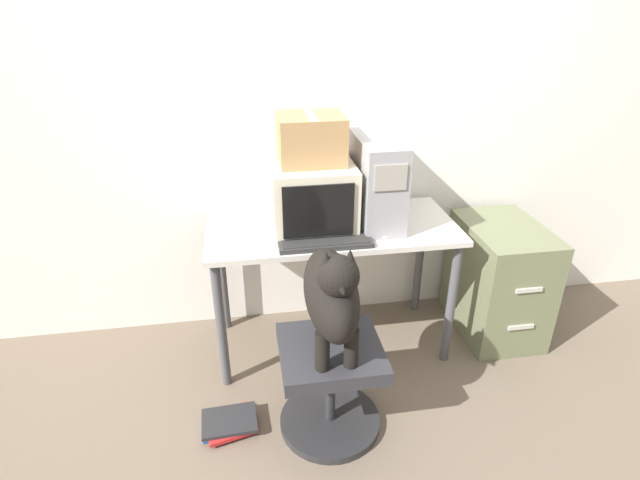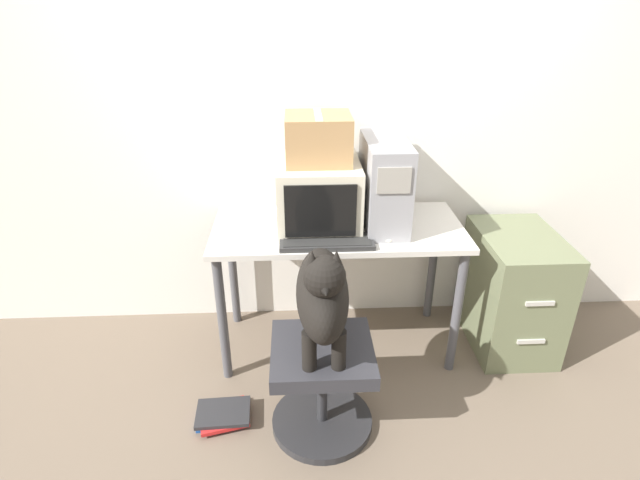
{
  "view_description": "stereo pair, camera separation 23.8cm",
  "coord_description": "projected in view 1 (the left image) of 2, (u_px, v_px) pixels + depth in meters",
  "views": [
    {
      "loc": [
        -0.45,
        -2.07,
        1.92
      ],
      "look_at": [
        -0.11,
        0.02,
        0.84
      ],
      "focal_mm": 28.0,
      "sensor_mm": 36.0,
      "label": 1
    },
    {
      "loc": [
        -0.22,
        -2.1,
        1.92
      ],
      "look_at": [
        -0.11,
        0.02,
        0.84
      ],
      "focal_mm": 28.0,
      "sensor_mm": 36.0,
      "label": 2
    }
  ],
  "objects": [
    {
      "name": "crt_monitor",
      "position": [
        311.0,
        194.0,
        2.62
      ],
      "size": [
        0.43,
        0.48,
        0.35
      ],
      "color": "beige",
      "rests_on": "desk"
    },
    {
      "name": "wall_back",
      "position": [
        321.0,
        112.0,
        2.77
      ],
      "size": [
        8.0,
        0.05,
        2.6
      ],
      "color": "white",
      "rests_on": "ground_plane"
    },
    {
      "name": "pc_tower",
      "position": [
        376.0,
        180.0,
        2.64
      ],
      "size": [
        0.21,
        0.5,
        0.46
      ],
      "color": "#99999E",
      "rests_on": "desk"
    },
    {
      "name": "filing_cabinet",
      "position": [
        498.0,
        279.0,
        3.0
      ],
      "size": [
        0.43,
        0.63,
        0.7
      ],
      "color": "#6B7251",
      "rests_on": "ground_plane"
    },
    {
      "name": "dog",
      "position": [
        332.0,
        293.0,
        2.11
      ],
      "size": [
        0.22,
        0.55,
        0.56
      ],
      "color": "black",
      "rests_on": "office_chair"
    },
    {
      "name": "computer_mouse",
      "position": [
        385.0,
        236.0,
        2.53
      ],
      "size": [
        0.06,
        0.05,
        0.03
      ],
      "color": "beige",
      "rests_on": "desk"
    },
    {
      "name": "book_stack_floor",
      "position": [
        229.0,
        423.0,
        2.42
      ],
      "size": [
        0.27,
        0.25,
        0.06
      ],
      "color": "#1E4C9E",
      "rests_on": "ground_plane"
    },
    {
      "name": "ground_plane",
      "position": [
        340.0,
        376.0,
        2.76
      ],
      "size": [
        12.0,
        12.0,
        0.0
      ],
      "primitive_type": "plane",
      "color": "#6B5B4C"
    },
    {
      "name": "desk",
      "position": [
        332.0,
        243.0,
        2.72
      ],
      "size": [
        1.34,
        0.61,
        0.78
      ],
      "color": "silver",
      "rests_on": "ground_plane"
    },
    {
      "name": "keyboard",
      "position": [
        325.0,
        242.0,
        2.48
      ],
      "size": [
        0.47,
        0.17,
        0.03
      ],
      "color": "#2D2D2D",
      "rests_on": "desk"
    },
    {
      "name": "office_chair",
      "position": [
        330.0,
        382.0,
        2.34
      ],
      "size": [
        0.49,
        0.49,
        0.48
      ],
      "color": "#262628",
      "rests_on": "ground_plane"
    },
    {
      "name": "cardboard_box",
      "position": [
        311.0,
        139.0,
        2.49
      ],
      "size": [
        0.33,
        0.29,
        0.24
      ],
      "color": "#A87F51",
      "rests_on": "crt_monitor"
    }
  ]
}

